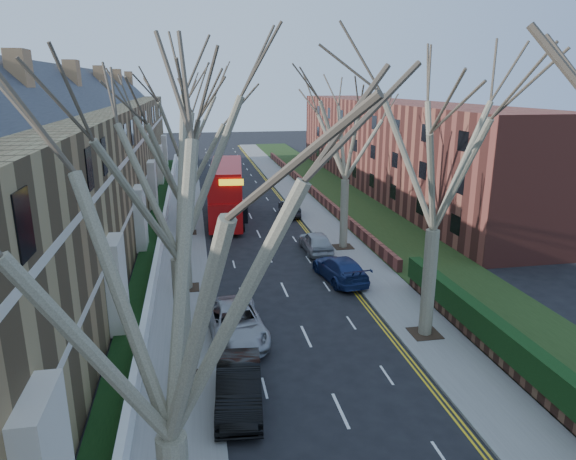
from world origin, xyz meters
TOP-DOWN VIEW (x-y plane):
  - pavement_left at (-6.00, 39.00)m, footprint 3.00×102.00m
  - pavement_right at (6.00, 39.00)m, footprint 3.00×102.00m
  - terrace_left at (-13.65, 31.00)m, footprint 9.70×78.00m
  - flats_right at (17.46, 43.00)m, footprint 13.97×54.00m
  - wall_hedge_right at (7.70, 2.00)m, footprint 0.70×24.00m
  - front_wall_left at (-7.65, 31.00)m, footprint 0.30×78.00m
  - grass_verge_right at (10.50, 39.00)m, footprint 6.00×102.00m
  - tree_left_near at (-5.70, -4.00)m, footprint 9.80×9.80m
  - tree_left_mid at (-5.70, 6.00)m, footprint 10.50×10.50m
  - tree_left_far at (-5.70, 16.00)m, footprint 10.15×10.15m
  - tree_left_dist at (-5.70, 28.00)m, footprint 10.50×10.50m
  - tree_right_mid at (5.70, 8.00)m, footprint 10.50×10.50m
  - tree_right_far at (5.70, 22.00)m, footprint 10.15×10.15m
  - double_decker_bus at (-2.17, 32.00)m, footprint 3.77×12.13m
  - car_left_mid at (-3.70, 4.07)m, footprint 2.10×4.93m
  - car_left_far at (-3.36, 9.51)m, footprint 3.03×5.80m
  - car_right_near at (3.69, 15.89)m, footprint 2.81×5.46m
  - car_right_mid at (3.51, 21.58)m, footprint 1.86×4.57m
  - car_right_far at (3.59, 32.52)m, footprint 1.62×4.37m

SIDE VIEW (x-z plane):
  - pavement_left at x=-6.00m, z-range 0.00..0.12m
  - pavement_right at x=6.00m, z-range 0.00..0.12m
  - grass_verge_right at x=10.50m, z-range 0.12..0.18m
  - front_wall_left at x=-7.65m, z-range 0.12..1.12m
  - car_right_far at x=3.59m, z-range 0.00..1.43m
  - car_right_near at x=3.69m, z-range 0.00..1.52m
  - car_right_mid at x=3.51m, z-range 0.00..1.56m
  - car_left_far at x=-3.36m, z-range 0.00..1.56m
  - car_left_mid at x=-3.70m, z-range 0.00..1.58m
  - wall_hedge_right at x=7.70m, z-range 0.22..2.02m
  - double_decker_bus at x=-2.17m, z-range -0.03..4.93m
  - flats_right at x=17.46m, z-range -0.02..9.98m
  - terrace_left at x=-13.65m, z-range -1.27..12.33m
  - tree_left_near at x=-5.70m, z-range 2.06..15.79m
  - tree_left_far at x=-5.70m, z-range 2.13..16.35m
  - tree_right_far at x=5.70m, z-range 2.13..16.35m
  - tree_left_mid at x=-5.70m, z-range 2.20..16.91m
  - tree_right_mid at x=5.70m, z-range 2.20..16.91m
  - tree_left_dist at x=-5.70m, z-range 2.20..16.91m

